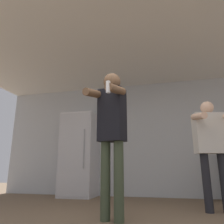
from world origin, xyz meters
TOP-DOWN VIEW (x-y plane):
  - wall_back at (0.00, 3.20)m, footprint 7.00×0.06m
  - ceiling_slab at (0.00, 1.58)m, footprint 7.00×3.69m
  - refrigerator at (-1.46, 2.84)m, footprint 0.73×0.69m
  - person_woman_foreground at (-0.22, 0.79)m, footprint 0.49×0.56m
  - person_man_side at (1.07, 1.64)m, footprint 0.60×0.57m

SIDE VIEW (x-z plane):
  - refrigerator at x=-1.46m, z-range 0.00..1.80m
  - person_man_side at x=1.07m, z-range 0.19..1.76m
  - person_woman_foreground at x=-0.22m, z-range 0.19..1.99m
  - wall_back at x=0.00m, z-range 0.00..2.55m
  - ceiling_slab at x=0.00m, z-range 2.55..2.60m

